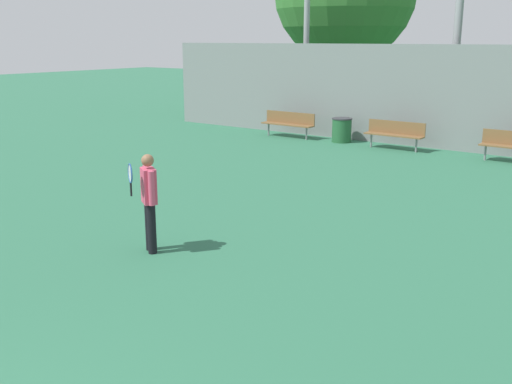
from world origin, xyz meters
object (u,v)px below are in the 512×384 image
trash_bin (342,130)px  bench_courtside_near (289,122)px  bench_courtside_far (512,143)px  bench_adjacent_court (395,132)px  tennis_player (149,198)px

trash_bin → bench_courtside_near: bearing=-173.9°
bench_courtside_far → bench_adjacent_court: (-3.46, 0.00, 0.00)m
bench_adjacent_court → tennis_player: bearing=-86.4°
tennis_player → bench_courtside_near: (-4.64, 11.00, -0.35)m
bench_adjacent_court → bench_courtside_far: bearing=-0.0°
bench_courtside_near → bench_adjacent_court: bearing=-0.0°
tennis_player → bench_courtside_near: tennis_player is taller
bench_courtside_far → trash_bin: (-5.44, 0.21, -0.14)m
bench_courtside_far → bench_courtside_near: bearing=180.0°
bench_courtside_near → tennis_player: bearing=-67.1°
bench_adjacent_court → trash_bin: bearing=173.9°
bench_courtside_far → bench_adjacent_court: 3.46m
tennis_player → bench_courtside_far: (2.77, 11.00, -0.35)m
bench_courtside_far → bench_adjacent_court: size_ratio=0.90×
bench_courtside_near → trash_bin: 2.00m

